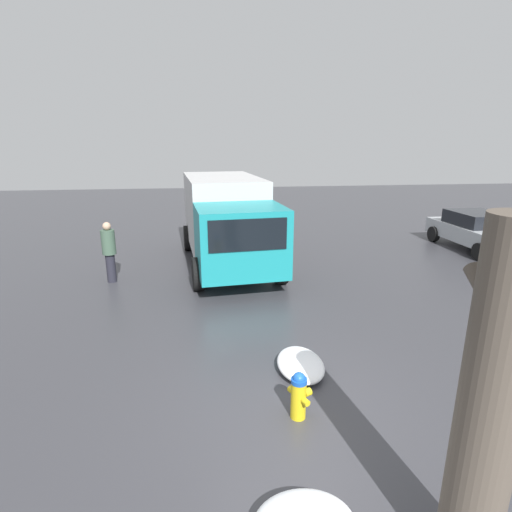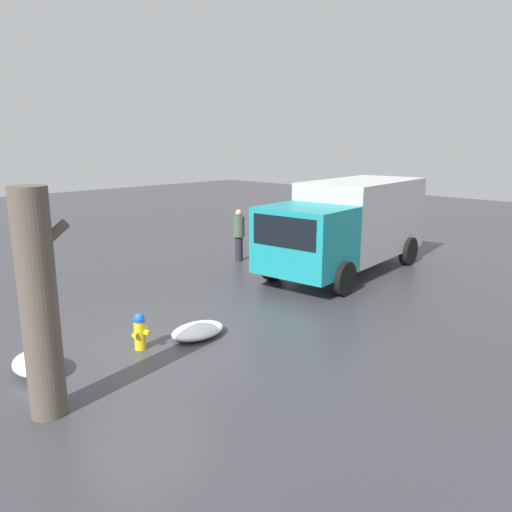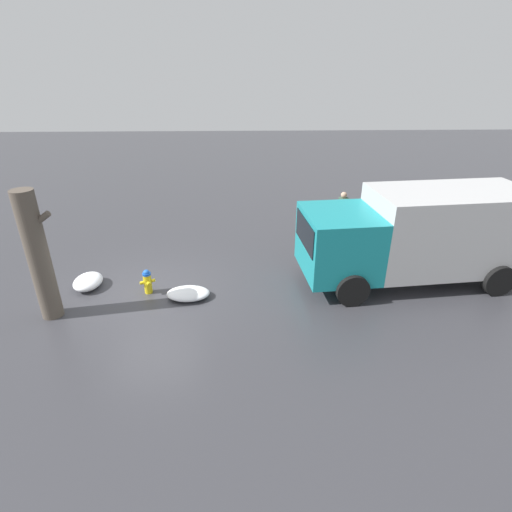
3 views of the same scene
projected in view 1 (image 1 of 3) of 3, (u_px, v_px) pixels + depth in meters
ground_plane at (298, 417)px, 5.77m from camera, size 60.00×60.00×0.00m
fire_hydrant at (299, 395)px, 5.67m from camera, size 0.42×0.34×0.72m
tree_trunk at (489, 411)px, 3.31m from camera, size 0.79×0.52×3.34m
delivery_truck at (227, 218)px, 12.68m from camera, size 6.60×3.03×2.73m
pedestrian at (109, 250)px, 11.08m from camera, size 0.37×0.37×1.72m
parked_car at (479, 230)px, 14.60m from camera, size 3.98×2.13×1.35m
snow_pile_curbside at (300, 364)px, 6.88m from camera, size 1.19×0.79×0.26m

